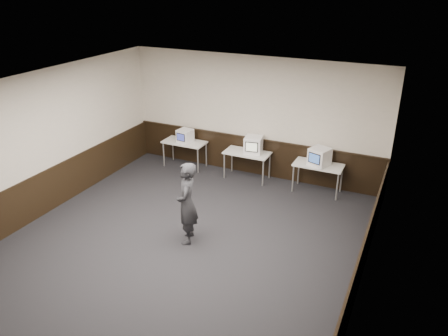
# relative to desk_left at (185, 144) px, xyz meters

# --- Properties ---
(floor) EXTENTS (8.00, 8.00, 0.00)m
(floor) POSITION_rel_desk_left_xyz_m (1.90, -3.60, -0.68)
(floor) COLOR black
(floor) RESTS_ON ground
(ceiling) EXTENTS (8.00, 8.00, 0.00)m
(ceiling) POSITION_rel_desk_left_xyz_m (1.90, -3.60, 2.52)
(ceiling) COLOR white
(ceiling) RESTS_ON back_wall
(back_wall) EXTENTS (7.00, 0.00, 7.00)m
(back_wall) POSITION_rel_desk_left_xyz_m (1.90, 0.40, 0.92)
(back_wall) COLOR beige
(back_wall) RESTS_ON ground
(left_wall) EXTENTS (0.00, 8.00, 8.00)m
(left_wall) POSITION_rel_desk_left_xyz_m (-1.60, -3.60, 0.92)
(left_wall) COLOR beige
(left_wall) RESTS_ON ground
(right_wall) EXTENTS (0.00, 8.00, 8.00)m
(right_wall) POSITION_rel_desk_left_xyz_m (5.40, -3.60, 0.92)
(right_wall) COLOR beige
(right_wall) RESTS_ON ground
(wainscot_back) EXTENTS (6.98, 0.04, 1.00)m
(wainscot_back) POSITION_rel_desk_left_xyz_m (1.90, 0.38, -0.18)
(wainscot_back) COLOR black
(wainscot_back) RESTS_ON back_wall
(wainscot_left) EXTENTS (0.04, 7.98, 1.00)m
(wainscot_left) POSITION_rel_desk_left_xyz_m (-1.58, -3.60, -0.18)
(wainscot_left) COLOR black
(wainscot_left) RESTS_ON left_wall
(wainscot_right) EXTENTS (0.04, 7.98, 1.00)m
(wainscot_right) POSITION_rel_desk_left_xyz_m (5.38, -3.60, -0.18)
(wainscot_right) COLOR black
(wainscot_right) RESTS_ON right_wall
(wainscot_rail) EXTENTS (6.98, 0.06, 0.04)m
(wainscot_rail) POSITION_rel_desk_left_xyz_m (1.90, 0.36, 0.34)
(wainscot_rail) COLOR black
(wainscot_rail) RESTS_ON wainscot_back
(desk_left) EXTENTS (1.20, 0.60, 0.75)m
(desk_left) POSITION_rel_desk_left_xyz_m (0.00, 0.00, 0.00)
(desk_left) COLOR silver
(desk_left) RESTS_ON ground
(desk_center) EXTENTS (1.20, 0.60, 0.75)m
(desk_center) POSITION_rel_desk_left_xyz_m (1.90, 0.00, 0.00)
(desk_center) COLOR silver
(desk_center) RESTS_ON ground
(desk_right) EXTENTS (1.20, 0.60, 0.75)m
(desk_right) POSITION_rel_desk_left_xyz_m (3.80, 0.00, 0.00)
(desk_right) COLOR silver
(desk_right) RESTS_ON ground
(emac_left) EXTENTS (0.42, 0.44, 0.37)m
(emac_left) POSITION_rel_desk_left_xyz_m (0.05, -0.04, 0.26)
(emac_left) COLOR white
(emac_left) RESTS_ON desk_left
(emac_center) EXTENTS (0.52, 0.54, 0.44)m
(emac_center) POSITION_rel_desk_left_xyz_m (2.05, 0.04, 0.29)
(emac_center) COLOR white
(emac_center) RESTS_ON desk_center
(emac_right) EXTENTS (0.57, 0.58, 0.44)m
(emac_right) POSITION_rel_desk_left_xyz_m (3.81, -0.03, 0.29)
(emac_right) COLOR white
(emac_right) RESTS_ON desk_right
(person) EXTENTS (0.62, 0.74, 1.73)m
(person) POSITION_rel_desk_left_xyz_m (1.95, -3.30, 0.18)
(person) COLOR #242429
(person) RESTS_ON ground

